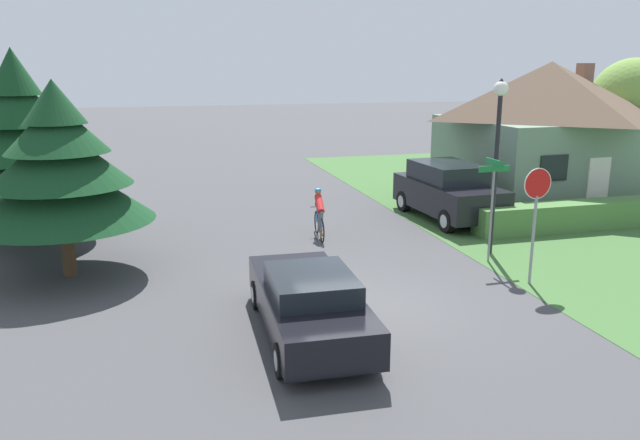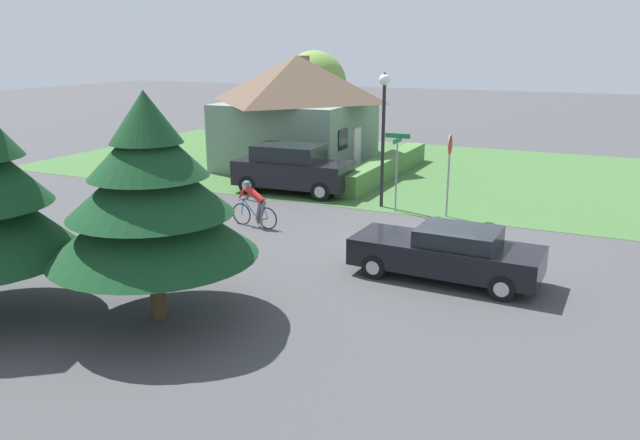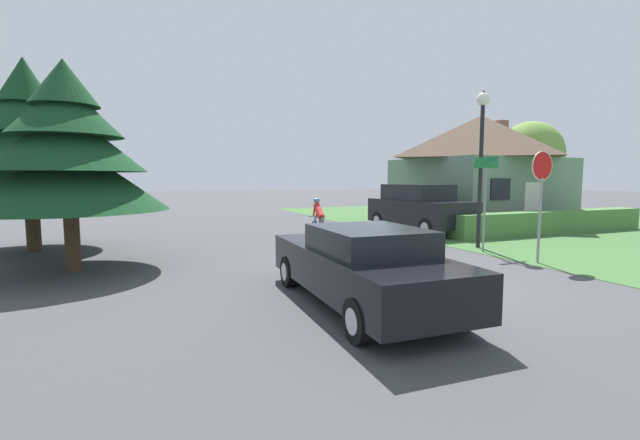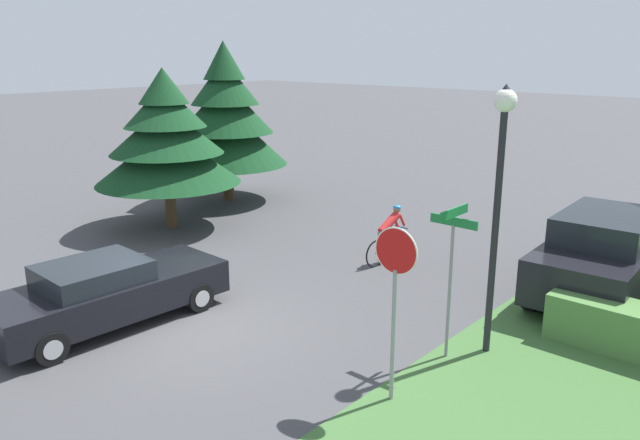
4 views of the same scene
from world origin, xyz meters
The scene contains 12 objects.
ground_plane centered at (0.00, 0.00, 0.00)m, with size 140.00×140.00×0.00m, color #424244.
grass_verge_right centered at (12.11, 4.00, 0.01)m, with size 16.00×36.00×0.01m, color #3D6633.
cottage_house centered at (10.91, 9.47, 2.74)m, with size 7.71×6.90×5.28m.
hedge_row centered at (10.12, 4.63, 0.44)m, with size 9.47×0.90×0.89m, color #4C7A3D.
sedan_left_lane centered at (-1.42, -1.01, 0.68)m, with size 1.95×4.73×1.36m.
cyclist centered at (0.63, 5.81, 0.73)m, with size 0.44×1.77×1.52m.
parked_suv_right centered at (5.51, 6.97, 0.97)m, with size 2.30×4.68×1.92m.
stop_sign centered at (4.48, 0.46, 2.02)m, with size 0.74×0.07×2.85m.
street_lamp centered at (4.84, 2.96, 3.40)m, with size 0.39×0.39×4.83m.
street_name_sign centered at (4.40, 2.27, 1.92)m, with size 0.90×0.90×2.78m.
conifer_tall_near centered at (-6.36, 4.05, 2.74)m, with size 4.37×4.37×4.86m.
deciduous_tree_right centered at (16.22, 11.11, 3.54)m, with size 3.64×3.64×5.46m.
Camera 2 is at (-16.18, -4.38, 5.68)m, focal length 35.00 mm.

